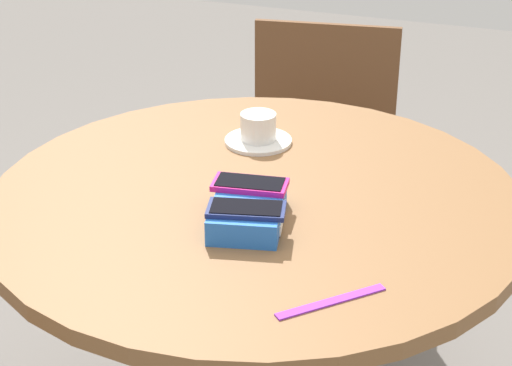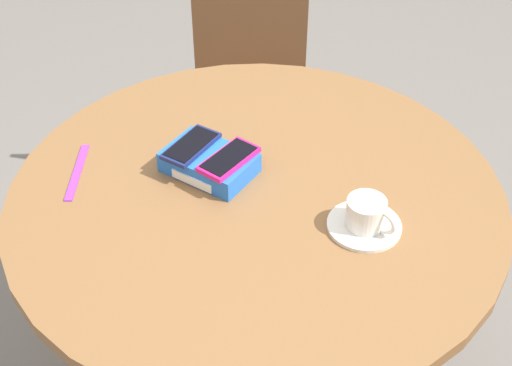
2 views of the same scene
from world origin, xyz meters
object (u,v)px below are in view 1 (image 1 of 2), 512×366
(phone_magenta, at_px, (250,184))
(lanyard_strap, at_px, (331,302))
(round_table, at_px, (256,248))
(coffee_cup, at_px, (259,126))
(phone_navy, at_px, (246,209))
(phone_box, at_px, (248,211))
(chair_near_window, at_px, (316,166))
(saucer, at_px, (258,141))

(phone_magenta, relative_size, lanyard_strap, 0.77)
(round_table, xyz_separation_m, coffee_cup, (0.22, 0.08, 0.16))
(phone_magenta, relative_size, coffee_cup, 1.36)
(coffee_cup, distance_m, lanyard_strap, 0.60)
(phone_navy, bearing_deg, phone_box, 17.58)
(chair_near_window, bearing_deg, saucer, -175.00)
(lanyard_strap, distance_m, chair_near_window, 1.24)
(phone_navy, bearing_deg, coffee_cup, 17.55)
(round_table, xyz_separation_m, lanyard_strap, (-0.29, -0.23, 0.12))
(round_table, relative_size, phone_magenta, 7.11)
(phone_box, xyz_separation_m, phone_magenta, (0.05, 0.01, 0.03))
(round_table, bearing_deg, saucer, 19.57)
(coffee_cup, bearing_deg, phone_navy, -162.45)
(phone_magenta, xyz_separation_m, coffee_cup, (0.28, 0.09, -0.01))
(saucer, distance_m, lanyard_strap, 0.59)
(round_table, distance_m, chair_near_window, 0.88)
(phone_navy, bearing_deg, lanyard_strap, -126.66)
(lanyard_strap, bearing_deg, phone_box, 48.11)
(round_table, height_order, phone_magenta, phone_magenta)
(phone_box, relative_size, coffee_cup, 1.96)
(lanyard_strap, height_order, chair_near_window, chair_near_window)
(phone_box, relative_size, phone_magenta, 1.44)
(coffee_cup, bearing_deg, phone_magenta, -162.33)
(phone_navy, relative_size, chair_near_window, 0.17)
(phone_box, bearing_deg, phone_magenta, 16.77)
(phone_magenta, relative_size, saucer, 0.99)
(round_table, bearing_deg, phone_magenta, -168.41)
(chair_near_window, bearing_deg, phone_navy, -170.21)
(saucer, bearing_deg, lanyard_strap, -148.91)
(phone_box, bearing_deg, coffee_cup, 17.55)
(saucer, height_order, chair_near_window, chair_near_window)
(phone_navy, xyz_separation_m, coffee_cup, (0.37, 0.12, -0.01))
(phone_magenta, distance_m, coffee_cup, 0.30)
(chair_near_window, bearing_deg, coffee_cup, -175.01)
(phone_box, relative_size, phone_navy, 1.42)
(phone_navy, relative_size, lanyard_strap, 0.78)
(phone_magenta, xyz_separation_m, chair_near_window, (0.91, 0.14, -0.39))
(saucer, xyz_separation_m, lanyard_strap, (-0.51, -0.31, -0.00))
(phone_box, distance_m, lanyard_strap, 0.27)
(phone_navy, height_order, phone_magenta, phone_magenta)
(coffee_cup, height_order, chair_near_window, coffee_cup)
(phone_box, relative_size, saucer, 1.43)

